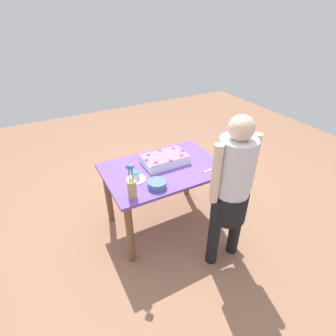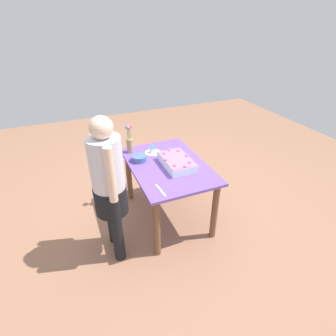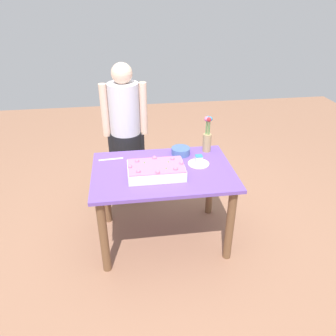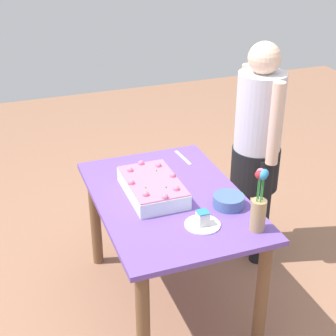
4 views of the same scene
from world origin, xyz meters
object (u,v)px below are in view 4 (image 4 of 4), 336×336
(serving_plate_with_slice, at_px, (203,221))
(person_standing, at_px, (257,140))
(flower_vase, at_px, (259,206))
(fruit_bowl, at_px, (229,201))
(cake_knife, at_px, (183,158))
(sheet_cake, at_px, (152,187))

(serving_plate_with_slice, xyz_separation_m, person_standing, (0.61, -0.65, 0.09))
(flower_vase, distance_m, person_standing, 0.84)
(serving_plate_with_slice, distance_m, fruit_bowl, 0.24)
(cake_knife, bearing_deg, sheet_cake, 133.84)
(flower_vase, xyz_separation_m, fruit_bowl, (0.25, 0.04, -0.11))
(sheet_cake, distance_m, cake_knife, 0.50)
(serving_plate_with_slice, height_order, fruit_bowl, serving_plate_with_slice)
(sheet_cake, relative_size, serving_plate_with_slice, 2.48)
(fruit_bowl, bearing_deg, sheet_cake, 52.70)
(cake_knife, bearing_deg, person_standing, -112.33)
(sheet_cake, relative_size, fruit_bowl, 2.69)
(fruit_bowl, bearing_deg, flower_vase, -171.96)
(flower_vase, distance_m, fruit_bowl, 0.28)
(flower_vase, height_order, person_standing, person_standing)
(cake_knife, xyz_separation_m, fruit_bowl, (-0.64, -0.01, 0.03))
(flower_vase, xyz_separation_m, person_standing, (0.74, -0.40, -0.02))
(serving_plate_with_slice, distance_m, flower_vase, 0.30)
(sheet_cake, bearing_deg, fruit_bowl, -127.30)
(sheet_cake, height_order, person_standing, person_standing)
(sheet_cake, distance_m, person_standing, 0.82)
(sheet_cake, distance_m, flower_vase, 0.65)
(sheet_cake, bearing_deg, flower_vase, -143.49)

